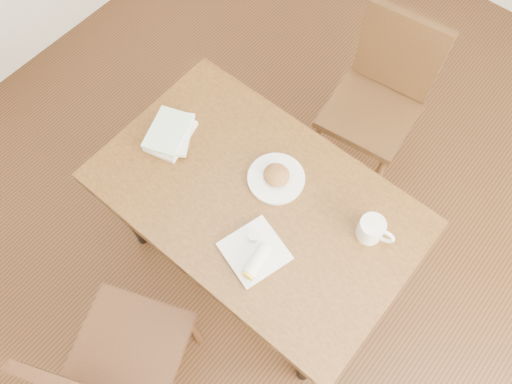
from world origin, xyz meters
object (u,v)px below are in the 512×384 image
Objects in this scene: chair_near at (116,367)px; coffee_mug at (372,229)px; table at (256,206)px; chair_far at (381,93)px; plate_burrito at (255,254)px; book_stack at (171,134)px; plate_scone at (276,177)px.

coffee_mug is (0.45, 0.97, 0.25)m from chair_near.
chair_far reaches higher than table.
chair_near is 1.09m from coffee_mug.
plate_burrito is at bearing -128.94° from coffee_mug.
plate_burrito is at bearing -50.90° from table.
chair_near is 0.94m from book_stack.
plate_burrito is (0.11, -1.10, 0.22)m from chair_far.
plate_burrito is 0.63m from book_stack.
coffee_mug is (0.39, -0.75, 0.25)m from chair_far.
coffee_mug is at bearing 19.99° from table.
plate_scone is 0.33m from plate_burrito.
book_stack is at bearing 163.67° from plate_burrito.
plate_scone reaches higher than table.
chair_near is 3.63× the size of book_stack.
plate_scone is at bearing -173.91° from coffee_mug.
chair_near reaches higher than plate_burrito.
chair_near is 1.00× the size of chair_far.
plate_burrito is (0.15, -0.19, 0.10)m from table.
chair_far is (0.04, 0.91, -0.12)m from table.
table is 1.34× the size of chair_near.
chair_far is 6.60× the size of coffee_mug.
chair_near reaches higher than coffee_mug.
chair_far is at bearing 87.90° from plate_scone.
plate_scone is 0.48m from book_stack.
plate_burrito is (-0.28, -0.34, -0.03)m from coffee_mug.
book_stack is (-0.60, 0.18, 0.01)m from plate_burrito.
table is 0.26m from plate_burrito.
coffee_mug is (0.42, 0.04, 0.03)m from plate_scone.
plate_scone is 0.88× the size of plate_burrito.
coffee_mug is at bearing 10.78° from book_stack.
coffee_mug is at bearing 6.09° from plate_scone.
plate_burrito reaches higher than table.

